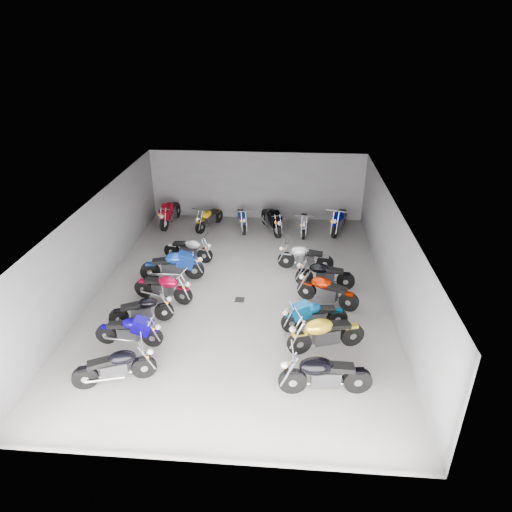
% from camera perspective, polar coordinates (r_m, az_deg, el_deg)
% --- Properties ---
extents(ground, '(14.00, 14.00, 0.00)m').
position_cam_1_polar(ground, '(16.01, -1.85, -4.54)').
color(ground, gray).
rests_on(ground, ground).
extents(wall_back, '(10.00, 0.10, 3.20)m').
position_cam_1_polar(wall_back, '(21.71, 0.08, 8.78)').
color(wall_back, slate).
rests_on(wall_back, ground).
extents(wall_left, '(0.10, 14.00, 3.20)m').
position_cam_1_polar(wall_left, '(16.52, -19.45, 1.17)').
color(wall_left, slate).
rests_on(wall_left, ground).
extents(wall_right, '(0.10, 14.00, 3.20)m').
position_cam_1_polar(wall_right, '(15.53, 16.72, -0.06)').
color(wall_right, slate).
rests_on(wall_right, ground).
extents(ceiling, '(10.00, 14.00, 0.04)m').
position_cam_1_polar(ceiling, '(14.59, -2.04, 6.32)').
color(ceiling, black).
rests_on(ceiling, wall_back).
extents(drain_grate, '(0.32, 0.32, 0.01)m').
position_cam_1_polar(drain_grate, '(15.58, -2.05, -5.47)').
color(drain_grate, black).
rests_on(drain_grate, ground).
extents(motorcycle_left_a, '(2.04, 0.87, 0.94)m').
position_cam_1_polar(motorcycle_left_a, '(12.58, -17.19, -13.05)').
color(motorcycle_left_a, black).
rests_on(motorcycle_left_a, ground).
extents(motorcycle_left_b, '(2.00, 0.40, 0.88)m').
position_cam_1_polar(motorcycle_left_b, '(13.80, -15.52, -9.00)').
color(motorcycle_left_b, black).
rests_on(motorcycle_left_b, ground).
extents(motorcycle_left_c, '(1.93, 0.77, 0.88)m').
position_cam_1_polar(motorcycle_left_c, '(14.62, -14.05, -6.56)').
color(motorcycle_left_c, black).
rests_on(motorcycle_left_c, ground).
extents(motorcycle_left_d, '(2.10, 0.65, 0.94)m').
position_cam_1_polar(motorcycle_left_d, '(15.59, -11.49, -3.86)').
color(motorcycle_left_d, black).
rests_on(motorcycle_left_d, ground).
extents(motorcycle_left_e, '(2.31, 0.56, 1.02)m').
position_cam_1_polar(motorcycle_left_e, '(16.79, -10.35, -1.21)').
color(motorcycle_left_e, black).
rests_on(motorcycle_left_e, ground).
extents(motorcycle_left_f, '(2.02, 0.57, 0.89)m').
position_cam_1_polar(motorcycle_left_f, '(18.11, -8.42, 0.87)').
color(motorcycle_left_f, black).
rests_on(motorcycle_left_f, ground).
extents(motorcycle_right_a, '(2.36, 0.52, 1.04)m').
position_cam_1_polar(motorcycle_right_a, '(11.86, 8.54, -14.44)').
color(motorcycle_right_a, black).
rests_on(motorcycle_right_a, ground).
extents(motorcycle_right_b, '(2.24, 0.88, 1.02)m').
position_cam_1_polar(motorcycle_right_b, '(13.23, 8.67, -9.52)').
color(motorcycle_right_b, black).
rests_on(motorcycle_right_b, ground).
extents(motorcycle_right_c, '(2.05, 0.65, 0.92)m').
position_cam_1_polar(motorcycle_right_c, '(14.02, 7.24, -7.37)').
color(motorcycle_right_c, black).
rests_on(motorcycle_right_c, ground).
extents(motorcycle_right_d, '(2.01, 1.01, 0.94)m').
position_cam_1_polar(motorcycle_right_d, '(15.26, 8.84, -4.32)').
color(motorcycle_right_d, black).
rests_on(motorcycle_right_d, ground).
extents(motorcycle_right_e, '(2.10, 0.47, 0.92)m').
position_cam_1_polar(motorcycle_right_e, '(16.24, 8.53, -2.31)').
color(motorcycle_right_e, black).
rests_on(motorcycle_right_e, ground).
extents(motorcycle_right_f, '(2.13, 0.47, 0.93)m').
position_cam_1_polar(motorcycle_right_f, '(17.34, 6.13, -0.14)').
color(motorcycle_right_f, black).
rests_on(motorcycle_right_f, ground).
extents(motorcycle_back_a, '(0.53, 2.37, 1.04)m').
position_cam_1_polar(motorcycle_back_a, '(21.61, -10.70, 5.32)').
color(motorcycle_back_a, black).
rests_on(motorcycle_back_a, ground).
extents(motorcycle_back_b, '(0.96, 1.96, 0.91)m').
position_cam_1_polar(motorcycle_back_b, '(20.96, -5.90, 4.76)').
color(motorcycle_back_b, black).
rests_on(motorcycle_back_b, ground).
extents(motorcycle_back_c, '(0.62, 2.02, 0.90)m').
position_cam_1_polar(motorcycle_back_c, '(20.80, -1.79, 4.68)').
color(motorcycle_back_c, black).
rests_on(motorcycle_back_c, ground).
extents(motorcycle_back_d, '(1.04, 2.21, 1.02)m').
position_cam_1_polar(motorcycle_back_d, '(20.52, 1.95, 4.57)').
color(motorcycle_back_d, black).
rests_on(motorcycle_back_d, ground).
extents(motorcycle_back_e, '(0.40, 2.00, 0.88)m').
position_cam_1_polar(motorcycle_back_e, '(20.46, 6.00, 4.13)').
color(motorcycle_back_e, black).
rests_on(motorcycle_back_e, ground).
extents(motorcycle_back_f, '(0.86, 2.26, 1.02)m').
position_cam_1_polar(motorcycle_back_f, '(20.83, 10.36, 4.48)').
color(motorcycle_back_f, black).
rests_on(motorcycle_back_f, ground).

